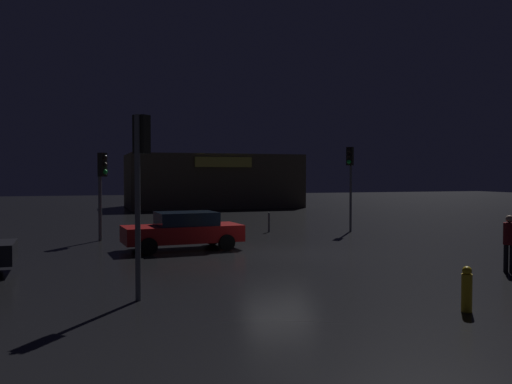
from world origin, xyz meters
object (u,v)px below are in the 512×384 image
Objects in this scene: traffic_signal_cross_left at (141,164)px; pedestrian at (509,239)px; traffic_signal_main at (350,168)px; car_far at (183,230)px; traffic_signal_opposite at (102,179)px; store_building at (212,181)px; fire_hydrant at (467,289)px.

traffic_signal_cross_left is 2.51× the size of pedestrian.
car_far is (-9.12, -3.84, -2.44)m from traffic_signal_main.
pedestrian is (10.59, 0.15, -2.12)m from traffic_signal_cross_left.
store_building is at bearing 65.55° from traffic_signal_opposite.
store_building is 37.65m from fire_hydrant.
pedestrian is 5.47m from fire_hydrant.
fire_hydrant is (-5.20, -14.90, -2.71)m from traffic_signal_main.
traffic_signal_main reaches higher than fire_hydrant.
traffic_signal_main reaches higher than traffic_signal_cross_left.
store_building is 34.10m from pedestrian.
traffic_signal_opposite is at bearing 114.46° from fire_hydrant.
store_building is 8.83× the size of pedestrian.
store_building reaches higher than fire_hydrant.
car_far is 11.23m from pedestrian.
traffic_signal_main is 11.98m from traffic_signal_opposite.
store_building is 35.61m from traffic_signal_cross_left.
car_far is at bearing 136.84° from pedestrian.
pedestrian is (0.78, -34.07, -1.34)m from store_building.
traffic_signal_opposite is 16.49m from fire_hydrant.
traffic_signal_main reaches higher than car_far.
car_far is (-7.41, -26.38, -1.57)m from store_building.
traffic_signal_main is at bearing 70.77° from fire_hydrant.
car_far is (2.85, -3.82, -1.94)m from traffic_signal_opposite.
traffic_signal_main reaches higher than pedestrian.
pedestrian is 1.76× the size of fire_hydrant.
pedestrian is at bearing 0.84° from traffic_signal_cross_left.
pedestrian reaches higher than fire_hydrant.
fire_hydrant is (-3.49, -37.44, -1.84)m from store_building.
pedestrian is at bearing -43.16° from car_far.
traffic_signal_cross_left is at bearing -105.99° from store_building.
store_building is 3.52× the size of traffic_signal_cross_left.
traffic_signal_main is 0.93× the size of car_far.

